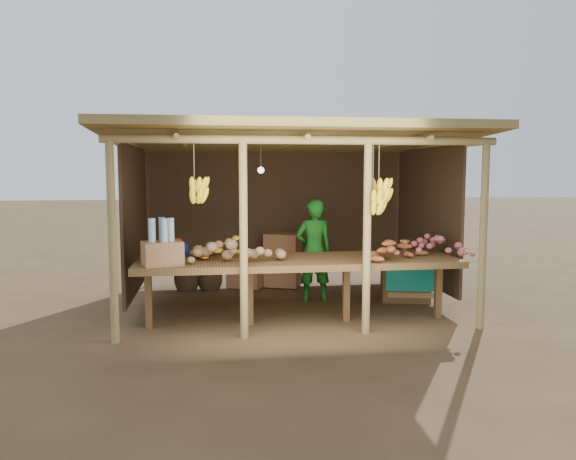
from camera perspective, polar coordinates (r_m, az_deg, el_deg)
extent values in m
plane|color=brown|center=(7.93, 0.00, -7.56)|extent=(60.00, 60.00, 0.00)
cylinder|color=#9E8751|center=(6.28, -17.41, -1.24)|extent=(0.09, 0.09, 2.20)
cylinder|color=#9E8751|center=(6.94, 19.21, -0.63)|extent=(0.09, 0.09, 2.20)
cylinder|color=#9E8751|center=(9.23, -14.33, 1.09)|extent=(0.09, 0.09, 2.20)
cylinder|color=#9E8751|center=(9.70, 11.16, 1.39)|extent=(0.09, 0.09, 2.20)
cylinder|color=#9E8751|center=(6.20, -4.53, -1.07)|extent=(0.09, 0.09, 2.20)
cylinder|color=#9E8751|center=(6.43, 8.02, -0.85)|extent=(0.09, 0.09, 2.20)
cylinder|color=#9E8751|center=(6.24, 1.89, 9.12)|extent=(4.40, 0.09, 0.09)
cylinder|color=#9E8751|center=(9.21, -1.28, 8.11)|extent=(4.40, 0.09, 0.09)
cube|color=olive|center=(7.72, 0.00, 9.19)|extent=(4.70, 3.50, 0.28)
cube|color=#412E1E|center=(9.20, -1.25, 1.95)|extent=(4.20, 0.04, 1.98)
cube|color=#412E1E|center=(7.93, -15.26, 1.09)|extent=(0.04, 2.40, 1.98)
cube|color=#412E1E|center=(8.47, 13.90, 1.42)|extent=(0.04, 2.40, 1.98)
cube|color=brown|center=(6.86, 1.08, -3.23)|extent=(3.90, 1.05, 0.08)
cube|color=brown|center=(6.90, -13.98, -6.75)|extent=(0.08, 0.08, 0.72)
cube|color=brown|center=(6.87, -3.91, -6.63)|extent=(0.08, 0.08, 0.72)
cube|color=brown|center=(7.05, 5.92, -6.32)|extent=(0.08, 0.08, 0.72)
cube|color=brown|center=(7.42, 15.01, -5.87)|extent=(0.08, 0.08, 0.72)
cylinder|color=navy|center=(7.19, -11.72, -2.01)|extent=(0.42, 0.42, 0.15)
cube|color=#946242|center=(6.51, -12.65, -2.32)|extent=(0.51, 0.44, 0.27)
imported|color=#17681A|center=(8.02, 2.65, -2.09)|extent=(0.56, 0.39, 1.46)
cube|color=brown|center=(8.35, 11.81, -4.82)|extent=(0.79, 0.71, 0.62)
cube|color=#0D9680|center=(8.29, 11.86, -2.50)|extent=(0.88, 0.80, 0.06)
cube|color=#946242|center=(9.06, -0.52, -4.35)|extent=(0.66, 0.60, 0.42)
cube|color=#946242|center=(8.99, -0.53, -1.69)|extent=(0.66, 0.60, 0.42)
cube|color=#946242|center=(9.01, -4.22, -4.43)|extent=(0.66, 0.60, 0.42)
ellipsoid|color=#412E1E|center=(8.93, -10.25, -4.61)|extent=(0.39, 0.39, 0.53)
ellipsoid|color=#412E1E|center=(8.92, -7.94, -4.58)|extent=(0.39, 0.39, 0.53)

